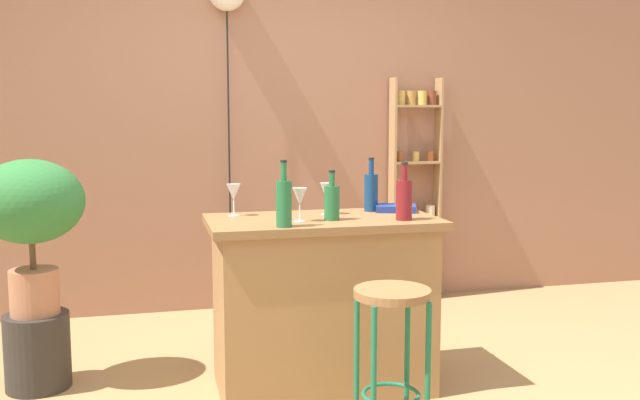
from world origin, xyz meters
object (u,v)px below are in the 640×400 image
object	(u,v)px
spice_shelf	(415,184)
wine_glass_left	(300,198)
plant_stool	(38,351)
potted_plant	(30,212)
bottle_wine_red	(284,202)
wine_glass_center	(234,193)
bar_stool	(392,330)
bottle_soda_blue	(371,191)
wine_glass_right	(327,192)
cookbook	(396,208)
bottle_olive_oil	(404,198)
bottle_sauce_amber	(332,201)

from	to	relation	value
spice_shelf	wine_glass_left	xyz separation A→B (m)	(-1.24, -1.61, 0.12)
spice_shelf	plant_stool	xyz separation A→B (m)	(-2.52, -1.16, -0.68)
wine_glass_left	potted_plant	bearing A→B (deg)	160.98
potted_plant	bottle_wine_red	size ratio (longest dim) A/B	2.56
plant_stool	wine_glass_center	world-z (taller)	wine_glass_center
spice_shelf	wine_glass_center	world-z (taller)	spice_shelf
bar_stool	wine_glass_left	bearing A→B (deg)	115.08
bottle_soda_blue	wine_glass_right	distance (m)	0.27
bar_stool	cookbook	distance (m)	0.94
bottle_wine_red	wine_glass_right	distance (m)	0.45
wine_glass_left	wine_glass_right	size ratio (longest dim) A/B	1.00
bar_stool	wine_glass_center	distance (m)	1.12
bottle_olive_oil	wine_glass_right	size ratio (longest dim) A/B	1.73
spice_shelf	wine_glass_right	distance (m)	1.75
cookbook	wine_glass_center	bearing A→B (deg)	-162.97
wine_glass_left	plant_stool	bearing A→B (deg)	160.98
bottle_olive_oil	wine_glass_center	xyz separation A→B (m)	(-0.79, 0.34, 0.01)
bottle_olive_oil	cookbook	xyz separation A→B (m)	(0.07, 0.29, -0.09)
wine_glass_right	bottle_wine_red	bearing A→B (deg)	-130.20
bottle_wine_red	wine_glass_left	world-z (taller)	bottle_wine_red
bottle_soda_blue	wine_glass_left	size ratio (longest dim) A/B	1.75
potted_plant	wine_glass_right	bearing A→B (deg)	-9.11
wine_glass_right	bar_stool	bearing A→B (deg)	-84.09
bottle_sauce_amber	wine_glass_center	distance (m)	0.52
bottle_wine_red	wine_glass_center	size ratio (longest dim) A/B	1.88
wine_glass_center	bottle_wine_red	bearing A→B (deg)	-66.02
plant_stool	potted_plant	world-z (taller)	potted_plant
bottle_soda_blue	wine_glass_center	bearing A→B (deg)	179.96
potted_plant	bottle_sauce_amber	size ratio (longest dim) A/B	3.22
plant_stool	wine_glass_center	bearing A→B (deg)	-9.97
bottle_sauce_amber	wine_glass_right	bearing A→B (deg)	82.98
bottle_sauce_amber	wine_glass_left	xyz separation A→B (m)	(-0.16, -0.01, 0.03)
spice_shelf	bottle_sauce_amber	bearing A→B (deg)	-123.95
wine_glass_center	wine_glass_right	world-z (taller)	same
potted_plant	wine_glass_center	bearing A→B (deg)	-9.97
bottle_soda_blue	bottle_wine_red	bearing A→B (deg)	-143.73
plant_stool	bottle_olive_oil	size ratio (longest dim) A/B	1.37
bottle_wine_red	wine_glass_center	xyz separation A→B (m)	(-0.18, 0.41, 0.00)
bottle_olive_oil	bar_stool	bearing A→B (deg)	-115.51
wine_glass_left	cookbook	size ratio (longest dim) A/B	0.78
potted_plant	wine_glass_right	distance (m)	1.49
wine_glass_center	wine_glass_right	bearing A→B (deg)	-7.30
wine_glass_left	wine_glass_center	size ratio (longest dim) A/B	1.00
wine_glass_center	wine_glass_right	size ratio (longest dim) A/B	1.00
cookbook	bottle_olive_oil	bearing A→B (deg)	-82.59
potted_plant	bottle_wine_red	distance (m)	1.31
spice_shelf	bottle_soda_blue	xyz separation A→B (m)	(-0.79, -1.34, 0.11)
bottle_soda_blue	bottle_olive_oil	xyz separation A→B (m)	(0.06, -0.34, -0.00)
bar_stool	plant_stool	bearing A→B (deg)	146.79
wine_glass_left	wine_glass_right	bearing A→B (deg)	47.70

